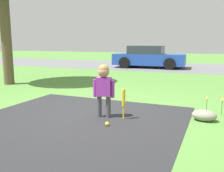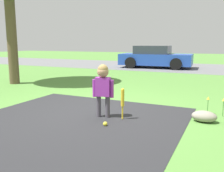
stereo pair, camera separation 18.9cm
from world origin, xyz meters
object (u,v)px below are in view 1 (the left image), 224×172
object	(u,v)px
sports_ball	(107,124)
parked_car	(149,57)
child	(104,83)
baseball_bat	(124,99)

from	to	relation	value
sports_ball	parked_car	size ratio (longest dim) A/B	0.02
child	sports_ball	world-z (taller)	child
baseball_bat	parked_car	size ratio (longest dim) A/B	0.14
child	parked_car	bearing A→B (deg)	88.45
baseball_bat	sports_ball	distance (m)	0.60
child	sports_ball	distance (m)	0.82
child	baseball_bat	size ratio (longest dim) A/B	1.72
sports_ball	parked_car	distance (m)	10.49
child	baseball_bat	distance (m)	0.48
child	sports_ball	xyz separation A→B (m)	(0.27, -0.45, -0.62)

